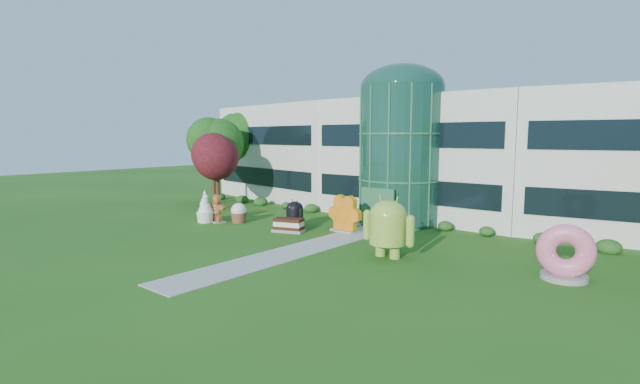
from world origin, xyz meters
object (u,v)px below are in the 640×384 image
Objects in this scene: gingerbread at (217,208)px; donut at (565,251)px; android_black at (295,212)px; android_green at (388,224)px.

donut is at bearing 12.95° from gingerbread.
donut reaches higher than android_black.
android_black is (-9.07, 2.65, -0.70)m from android_green.
gingerbread is (-14.89, 0.53, -0.73)m from android_green.
android_black is at bearing 162.49° from donut.
gingerbread is at bearing 168.61° from donut.
gingerbread is (-5.82, -2.12, -0.03)m from android_black.
android_green is at bearing 177.54° from donut.
android_green reaches higher than donut.
android_black is 0.95× the size of gingerbread.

